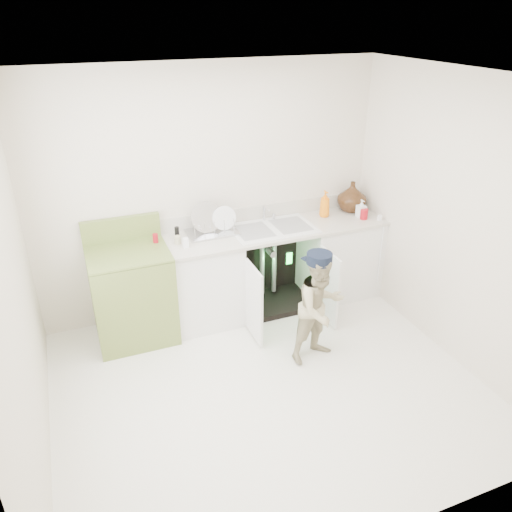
{
  "coord_description": "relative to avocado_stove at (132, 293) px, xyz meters",
  "views": [
    {
      "loc": [
        -1.32,
        -3.05,
        2.91
      ],
      "look_at": [
        0.17,
        0.7,
        0.89
      ],
      "focal_mm": 35.0,
      "sensor_mm": 36.0,
      "label": 1
    }
  ],
  "objects": [
    {
      "name": "ground",
      "position": [
        0.91,
        -1.18,
        -0.47
      ],
      "size": [
        3.5,
        3.5,
        0.0
      ],
      "primitive_type": "plane",
      "color": "silver",
      "rests_on": "ground"
    },
    {
      "name": "room_shell",
      "position": [
        0.91,
        -1.18,
        0.78
      ],
      "size": [
        6.0,
        5.5,
        1.26
      ],
      "color": "beige",
      "rests_on": "ground"
    },
    {
      "name": "counter_run",
      "position": [
        1.49,
        0.03,
        0.01
      ],
      "size": [
        2.44,
        1.02,
        1.23
      ],
      "color": "white",
      "rests_on": "ground"
    },
    {
      "name": "avocado_stove",
      "position": [
        0.0,
        0.0,
        0.0
      ],
      "size": [
        0.74,
        0.65,
        1.14
      ],
      "color": "olive",
      "rests_on": "ground"
    },
    {
      "name": "repair_worker",
      "position": [
        1.5,
        -0.96,
        0.06
      ],
      "size": [
        0.58,
        0.89,
        1.06
      ],
      "rotation": [
        0.0,
        0.0,
        0.21
      ],
      "color": "tan",
      "rests_on": "ground"
    }
  ]
}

